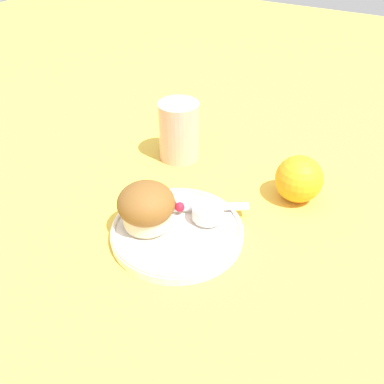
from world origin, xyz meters
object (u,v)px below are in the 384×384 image
orange_fruit (299,179)px  juice_glass (179,131)px  muffin (146,206)px  butter_knife (198,207)px

orange_fruit → juice_glass: size_ratio=0.70×
orange_fruit → muffin: bearing=-129.7°
butter_knife → juice_glass: (-0.13, 0.15, 0.04)m
butter_knife → orange_fruit: bearing=15.2°
butter_knife → muffin: bearing=-157.6°
muffin → butter_knife: muffin is taller
butter_knife → orange_fruit: size_ratio=1.82×
butter_knife → juice_glass: bearing=98.2°
muffin → butter_knife: bearing=55.2°
muffin → butter_knife: size_ratio=0.60×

